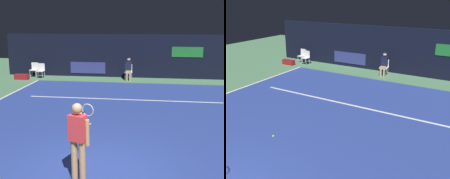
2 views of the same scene
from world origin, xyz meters
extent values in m
plane|color=#4C7A56|center=(0.00, 4.83, 0.00)|extent=(32.15, 32.15, 0.00)
cube|color=navy|center=(0.00, 4.83, 0.01)|extent=(10.85, 11.67, 0.01)
cube|color=white|center=(0.00, 6.87, 0.01)|extent=(8.46, 0.10, 0.01)
cube|color=black|center=(0.00, 12.56, 1.30)|extent=(15.94, 0.30, 2.60)
cube|color=navy|center=(-2.79, 12.40, 0.55)|extent=(2.20, 0.04, 0.70)
cube|color=white|center=(-0.19, 11.58, 0.46)|extent=(0.47, 0.43, 0.04)
cube|color=white|center=(-0.20, 11.78, 0.69)|extent=(0.42, 0.06, 0.42)
cylinder|color=#B2B2B7|center=(-0.36, 11.39, 0.23)|extent=(0.03, 0.03, 0.46)
cylinder|color=#B2B2B7|center=(0.01, 11.42, 0.23)|extent=(0.03, 0.03, 0.46)
cylinder|color=#B2B2B7|center=(-0.38, 11.73, 0.23)|extent=(0.03, 0.03, 0.46)
cylinder|color=#B2B2B7|center=(-0.01, 11.76, 0.23)|extent=(0.03, 0.03, 0.46)
cube|color=tan|center=(-0.18, 11.50, 0.50)|extent=(0.35, 0.42, 0.14)
cylinder|color=tan|center=(-0.26, 11.31, 0.23)|extent=(0.11, 0.11, 0.46)
cylinder|color=tan|center=(-0.08, 11.32, 0.23)|extent=(0.11, 0.11, 0.46)
cube|color=#141933|center=(-0.19, 11.62, 0.83)|extent=(0.35, 0.24, 0.52)
sphere|color=beige|center=(-0.19, 11.62, 1.21)|extent=(0.20, 0.20, 0.20)
cylinder|color=#141933|center=(-0.19, 11.62, 1.30)|extent=(0.19, 0.19, 0.04)
cube|color=white|center=(-6.05, 11.74, 0.44)|extent=(0.45, 0.41, 0.04)
cube|color=white|center=(-6.05, 11.94, 0.67)|extent=(0.42, 0.04, 0.42)
cylinder|color=#B2B2B7|center=(-6.24, 11.57, 0.22)|extent=(0.03, 0.03, 0.44)
cylinder|color=#B2B2B7|center=(-5.87, 11.57, 0.22)|extent=(0.03, 0.03, 0.44)
cylinder|color=#B2B2B7|center=(-6.24, 11.91, 0.22)|extent=(0.03, 0.03, 0.44)
cylinder|color=#B2B2B7|center=(-5.86, 11.91, 0.22)|extent=(0.03, 0.03, 0.44)
cube|color=white|center=(-5.50, 11.41, 0.44)|extent=(0.45, 0.41, 0.04)
cube|color=white|center=(-5.50, 11.61, 0.67)|extent=(0.42, 0.04, 0.42)
cylinder|color=#B2B2B7|center=(-5.69, 11.24, 0.22)|extent=(0.03, 0.03, 0.44)
cylinder|color=#B2B2B7|center=(-5.32, 11.23, 0.22)|extent=(0.03, 0.03, 0.44)
cylinder|color=#B2B2B7|center=(-5.68, 11.58, 0.22)|extent=(0.03, 0.03, 0.44)
cylinder|color=#B2B2B7|center=(-5.31, 11.57, 0.22)|extent=(0.03, 0.03, 0.44)
sphere|color=#CCE033|center=(-0.72, 3.31, 0.05)|extent=(0.07, 0.07, 0.07)
cube|color=maroon|center=(-6.45, 10.85, 0.16)|extent=(0.85, 0.35, 0.32)
camera|label=1|loc=(1.36, -6.19, 3.36)|focal=49.54mm
camera|label=2|loc=(4.86, -2.14, 4.31)|focal=42.82mm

